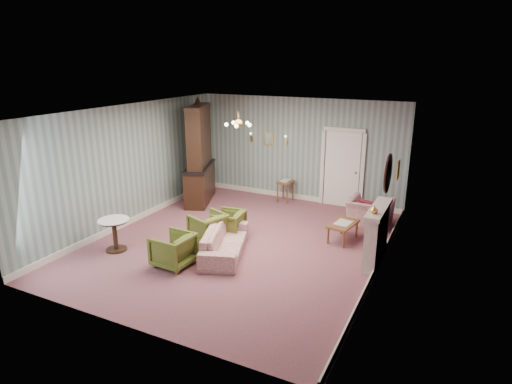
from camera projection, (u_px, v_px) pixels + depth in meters
The scene contains 27 objects.
floor at pixel (240, 243), 9.53m from camera, with size 7.00×7.00×0.00m, color #884F57.
ceiling at pixel (238, 111), 8.67m from camera, with size 7.00×7.00×0.00m, color white.
wall_back at pixel (298, 150), 12.10m from camera, with size 6.00×6.00×0.00m, color slate.
wall_front at pixel (123, 240), 6.10m from camera, with size 6.00×6.00×0.00m, color slate.
wall_left at pixel (130, 165), 10.36m from camera, with size 7.00×7.00×0.00m, color slate.
wall_right at pixel (384, 200), 7.84m from camera, with size 7.00×7.00×0.00m, color slate.
wall_right_floral at pixel (383, 200), 7.85m from camera, with size 7.00×7.00×0.00m, color #AD567C.
door at pixel (342, 168), 11.63m from camera, with size 1.12×0.12×2.16m, color white, non-canonical shape.
olive_chair_a at pixel (173, 248), 8.41m from camera, with size 0.70×0.66×0.72m, color #586222.
olive_chair_b at pixel (208, 226), 9.54m from camera, with size 0.69×0.65×0.71m, color #586222.
olive_chair_c at pixel (229, 222), 9.82m from camera, with size 0.65×0.61×0.67m, color #586222.
sofa_chintz at pixel (225, 237), 8.92m from camera, with size 1.90×0.55×0.74m, color #993D50.
wingback_chair at pixel (370, 208), 10.42m from camera, with size 1.02×0.67×0.90m, color #993D50.
dresser at pixel (199, 152), 11.90m from camera, with size 0.60×1.73×2.88m, color black, non-canonical shape.
fireplace at pixel (377, 235), 8.50m from camera, with size 0.30×1.40×1.16m, color beige, non-canonical shape.
mantel_vase at pixel (374, 210), 7.97m from camera, with size 0.15×0.15×0.15m, color gold.
oval_mirror at pixel (388, 173), 8.08m from camera, with size 0.04×0.76×0.84m, color white, non-canonical shape.
framed_print at pixel (398, 170), 9.31m from camera, with size 0.04×0.34×0.42m, color gold, non-canonical shape.
coffee_table at pixel (343, 232), 9.60m from camera, with size 0.46×0.84×0.43m, color brown, non-canonical shape.
side_table_black at pixel (376, 228), 9.61m from camera, with size 0.39×0.39×0.58m, color black, non-canonical shape.
pedestal_table at pixel (115, 235), 9.07m from camera, with size 0.65×0.65×0.70m, color black, non-canonical shape.
nesting_table at pixel (285, 190), 12.23m from camera, with size 0.39×0.50×0.65m, color brown, non-canonical shape.
gilt_mirror_back at pixel (268, 139), 12.37m from camera, with size 0.28×0.06×0.36m, color gold, non-canonical shape.
sconce_left at pixel (251, 137), 12.58m from camera, with size 0.16×0.12×0.30m, color gold, non-canonical shape.
sconce_right at pixel (286, 140), 12.12m from camera, with size 0.16×0.12×0.30m, color gold, non-canonical shape.
chandelier at pixel (239, 124), 8.75m from camera, with size 0.56×0.56×0.36m, color gold, non-canonical shape.
burgundy_cushion at pixel (367, 208), 10.30m from camera, with size 0.38×0.10×0.38m, color maroon.
Camera 1 is at (4.18, -7.71, 3.92)m, focal length 30.18 mm.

